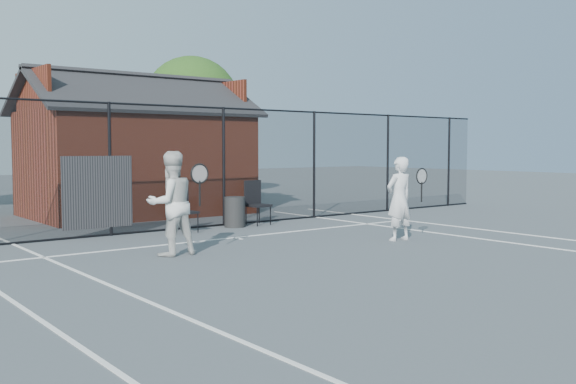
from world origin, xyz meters
TOP-DOWN VIEW (x-y plane):
  - ground at (0.00, 0.00)m, footprint 80.00×80.00m
  - court_lines at (0.00, -1.32)m, footprint 11.02×18.00m
  - fence at (-0.30, 5.00)m, footprint 22.04×3.00m
  - clubhouse at (0.50, 9.00)m, footprint 6.50×4.36m
  - tree_right at (5.50, 14.50)m, footprint 3.97×3.97m
  - player_front at (2.55, 0.50)m, footprint 0.81×0.61m
  - player_back at (-2.18, 1.79)m, footprint 1.04×0.77m
  - chair_left at (-0.43, 4.44)m, footprint 0.58×0.59m
  - chair_right at (1.78, 4.60)m, footprint 0.58×0.60m
  - waste_bin at (1.06, 4.60)m, footprint 0.53×0.53m

SIDE VIEW (x-z plane):
  - ground at x=0.00m, z-range 0.00..0.00m
  - court_lines at x=0.00m, z-range 0.00..0.01m
  - waste_bin at x=1.06m, z-range 0.00..0.76m
  - chair_left at x=-0.43m, z-range 0.00..1.05m
  - chair_right at x=1.78m, z-range 0.00..1.11m
  - player_front at x=2.55m, z-range 0.00..1.79m
  - player_back at x=-2.18m, z-range 0.00..1.92m
  - fence at x=-0.30m, z-range -0.05..2.95m
  - clubhouse at x=0.50m, z-range -0.49..3.70m
  - tree_right at x=5.50m, z-range 0.86..6.56m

